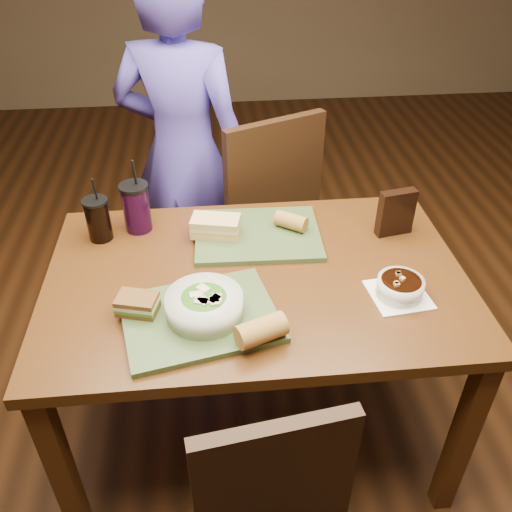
# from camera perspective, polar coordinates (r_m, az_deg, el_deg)

# --- Properties ---
(ground) EXTENTS (6.00, 6.00, 0.00)m
(ground) POSITION_cam_1_polar(r_m,az_deg,el_deg) (2.23, 0.00, -17.25)
(ground) COLOR #381C0B
(ground) RESTS_ON ground
(dining_table) EXTENTS (1.30, 0.85, 0.75)m
(dining_table) POSITION_cam_1_polar(r_m,az_deg,el_deg) (1.74, 0.00, -4.26)
(dining_table) COLOR #47260E
(dining_table) RESTS_ON ground
(chair_far) EXTENTS (0.57, 0.59, 1.00)m
(chair_far) POSITION_cam_1_polar(r_m,az_deg,el_deg) (2.38, 1.53, 5.12)
(chair_far) COLOR black
(chair_far) RESTS_ON ground
(diner) EXTENTS (0.66, 0.54, 1.56)m
(diner) POSITION_cam_1_polar(r_m,az_deg,el_deg) (2.35, -7.62, 10.49)
(diner) COLOR #49399E
(diner) RESTS_ON ground
(tray_near) EXTENTS (0.48, 0.40, 0.02)m
(tray_near) POSITION_cam_1_polar(r_m,az_deg,el_deg) (1.53, -5.89, -6.48)
(tray_near) COLOR #3B4E29
(tray_near) RESTS_ON dining_table
(tray_far) EXTENTS (0.43, 0.33, 0.02)m
(tray_far) POSITION_cam_1_polar(r_m,az_deg,el_deg) (1.84, 0.17, 2.26)
(tray_far) COLOR #3B4E29
(tray_far) RESTS_ON dining_table
(salad_bowl) EXTENTS (0.22, 0.22, 0.07)m
(salad_bowl) POSITION_cam_1_polar(r_m,az_deg,el_deg) (1.50, -5.46, -5.05)
(salad_bowl) COLOR silver
(salad_bowl) RESTS_ON tray_near
(soup_bowl) EXTENTS (0.18, 0.18, 0.07)m
(soup_bowl) POSITION_cam_1_polar(r_m,az_deg,el_deg) (1.64, 14.92, -3.18)
(soup_bowl) COLOR white
(soup_bowl) RESTS_ON dining_table
(sandwich_near) EXTENTS (0.13, 0.10, 0.05)m
(sandwich_near) POSITION_cam_1_polar(r_m,az_deg,el_deg) (1.55, -12.38, -4.96)
(sandwich_near) COLOR #593819
(sandwich_near) RESTS_ON tray_near
(sandwich_far) EXTENTS (0.17, 0.12, 0.06)m
(sandwich_far) POSITION_cam_1_polar(r_m,az_deg,el_deg) (1.82, -4.27, 3.15)
(sandwich_far) COLOR tan
(sandwich_far) RESTS_ON tray_far
(baguette_near) EXTENTS (0.15, 0.11, 0.07)m
(baguette_near) POSITION_cam_1_polar(r_m,az_deg,el_deg) (1.42, 0.55, -7.84)
(baguette_near) COLOR #AD7533
(baguette_near) RESTS_ON tray_near
(baguette_far) EXTENTS (0.12, 0.11, 0.05)m
(baguette_far) POSITION_cam_1_polar(r_m,az_deg,el_deg) (1.85, 3.72, 3.66)
(baguette_far) COLOR #AD7533
(baguette_far) RESTS_ON tray_far
(cup_cola) EXTENTS (0.08, 0.08, 0.23)m
(cup_cola) POSITION_cam_1_polar(r_m,az_deg,el_deg) (1.88, -16.28, 3.75)
(cup_cola) COLOR black
(cup_cola) RESTS_ON dining_table
(cup_berry) EXTENTS (0.10, 0.10, 0.27)m
(cup_berry) POSITION_cam_1_polar(r_m,az_deg,el_deg) (1.89, -12.48, 5.05)
(cup_berry) COLOR black
(cup_berry) RESTS_ON dining_table
(chip_bag) EXTENTS (0.13, 0.06, 0.16)m
(chip_bag) POSITION_cam_1_polar(r_m,az_deg,el_deg) (1.89, 14.50, 4.44)
(chip_bag) COLOR black
(chip_bag) RESTS_ON dining_table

